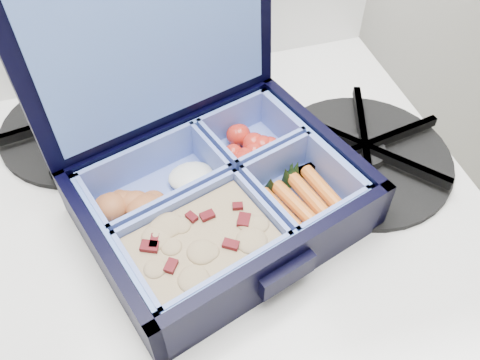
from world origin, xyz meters
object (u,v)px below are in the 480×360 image
object	(u,v)px
stove	(220,354)
fork	(243,120)
burner_grate	(363,151)
bento_box	(221,199)

from	to	relation	value
stove	fork	world-z (taller)	fork
fork	stove	bearing A→B (deg)	-94.80
burner_grate	fork	distance (m)	0.14
bento_box	burner_grate	xyz separation A→B (m)	(0.17, 0.03, -0.02)
stove	burner_grate	bearing A→B (deg)	1.03
bento_box	stove	bearing A→B (deg)	87.64
stove	fork	xyz separation A→B (m)	(0.07, 0.10, 0.41)
bento_box	burner_grate	distance (m)	0.17
stove	burner_grate	size ratio (longest dim) A/B	4.21
fork	burner_grate	bearing A→B (deg)	-12.66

